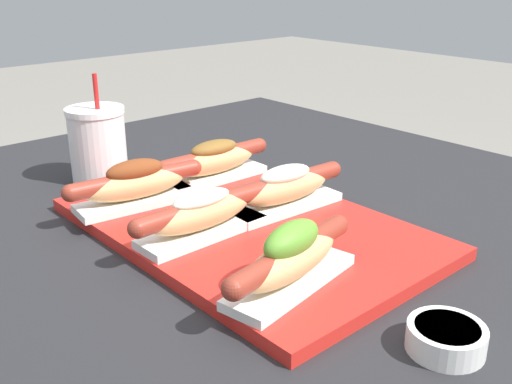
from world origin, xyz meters
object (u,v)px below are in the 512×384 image
sauce_bowl (446,337)px  hot_dog_4 (285,188)px  serving_tray (246,227)px  hot_dog_2 (291,258)px  hot_dog_0 (136,184)px  hot_dog_1 (202,213)px  drink_cup (98,144)px  hot_dog_3 (214,161)px

sauce_bowl → hot_dog_4: bearing=162.6°
serving_tray → hot_dog_2: 0.19m
hot_dog_4 → sauce_bowl: bearing=-17.4°
hot_dog_0 → hot_dog_2: size_ratio=1.01×
hot_dog_4 → sauce_bowl: hot_dog_4 is taller
hot_dog_1 → sauce_bowl: 0.35m
hot_dog_1 → hot_dog_2: (0.17, -0.01, 0.00)m
hot_dog_2 → drink_cup: (-0.52, 0.03, 0.01)m
hot_dog_0 → sauce_bowl: 0.51m
hot_dog_2 → hot_dog_3: (-0.34, 0.16, -0.00)m
serving_tray → drink_cup: 0.35m
serving_tray → sauce_bowl: sauce_bowl is taller
hot_dog_1 → hot_dog_4: bearing=87.7°
hot_dog_0 → hot_dog_4: 0.22m
hot_dog_3 → drink_cup: size_ratio=1.18×
hot_dog_3 → hot_dog_4: size_ratio=1.00×
hot_dog_1 → hot_dog_2: 0.18m
serving_tray → hot_dog_3: 0.19m
hot_dog_4 → sauce_bowl: (0.34, -0.11, -0.04)m
hot_dog_1 → drink_cup: size_ratio=1.18×
hot_dog_3 → sauce_bowl: bearing=-11.9°
hot_dog_2 → drink_cup: size_ratio=1.16×
serving_tray → hot_dog_4: size_ratio=2.36×
hot_dog_0 → hot_dog_3: bearing=94.5°
hot_dog_2 → drink_cup: 0.52m
serving_tray → hot_dog_3: bearing=155.8°
drink_cup → sauce_bowl: bearing=1.2°
drink_cup → hot_dog_1: bearing=-4.7°
hot_dog_3 → sauce_bowl: size_ratio=2.84×
hot_dog_2 → hot_dog_4: hot_dog_2 is taller
serving_tray → hot_dog_1: size_ratio=2.35×
sauce_bowl → drink_cup: size_ratio=0.41×
hot_dog_2 → serving_tray: bearing=155.1°
hot_dog_0 → hot_dog_3: 0.16m
hot_dog_2 → hot_dog_4: 0.23m
hot_dog_2 → hot_dog_1: bearing=178.1°
hot_dog_0 → hot_dog_3: (-0.01, 0.16, -0.00)m
hot_dog_1 → hot_dog_0: bearing=-176.7°
hot_dog_4 → hot_dog_3: bearing=179.6°
hot_dog_4 → drink_cup: bearing=-160.7°
hot_dog_1 → sauce_bowl: size_ratio=2.84×
sauce_bowl → drink_cup: 0.69m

